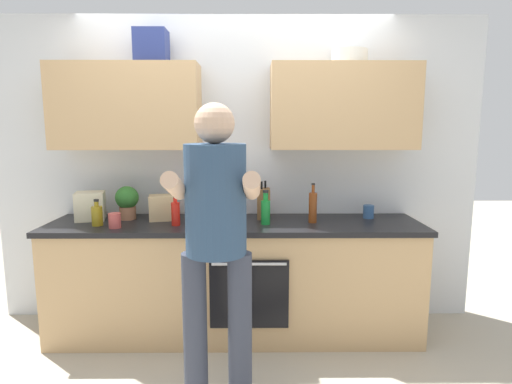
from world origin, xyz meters
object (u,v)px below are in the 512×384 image
object	(u,v)px
bottle_oil	(97,215)
cup_tea	(368,212)
grocery_bag_crisps	(204,213)
grocery_bag_rice	(90,206)
knife_block	(263,203)
bottle_soda	(266,210)
bottle_hotsauce	(176,213)
cup_ceramic	(115,221)
grocery_bag_bread	(162,207)
person_standing	(216,232)
bottle_water	(222,206)
potted_herb	(127,201)
bottle_vinegar	(313,207)

from	to	relation	value
bottle_oil	cup_tea	bearing A→B (deg)	6.60
grocery_bag_crisps	grocery_bag_rice	bearing A→B (deg)	173.05
cup_tea	knife_block	xyz separation A→B (m)	(-0.84, -0.00, 0.07)
bottle_soda	bottle_hotsauce	bearing A→B (deg)	-177.05
bottle_soda	grocery_bag_rice	world-z (taller)	bottle_soda
bottle_oil	knife_block	world-z (taller)	knife_block
cup_ceramic	knife_block	bearing A→B (deg)	16.29
grocery_bag_rice	grocery_bag_bread	distance (m)	0.56
bottle_soda	cup_tea	xyz separation A→B (m)	(0.83, 0.21, -0.05)
person_standing	cup_tea	xyz separation A→B (m)	(1.13, 0.99, -0.09)
knife_block	cup_ceramic	bearing A→B (deg)	-163.71
knife_block	grocery_bag_crisps	world-z (taller)	knife_block
person_standing	knife_block	bearing A→B (deg)	73.73
bottle_water	bottle_oil	xyz separation A→B (m)	(-0.93, 0.06, -0.08)
bottle_hotsauce	bottle_oil	distance (m)	0.58
person_standing	bottle_water	bearing A→B (deg)	91.18
bottle_oil	knife_block	distance (m)	1.26
person_standing	grocery_bag_rice	distance (m)	1.43
cup_tea	person_standing	bearing A→B (deg)	-138.70
person_standing	potted_herb	world-z (taller)	person_standing
person_standing	bottle_water	size ratio (longest dim) A/B	4.86
bottle_soda	bottle_vinegar	bearing A→B (deg)	7.89
bottle_hotsauce	grocery_bag_bread	size ratio (longest dim) A/B	1.17
grocery_bag_bread	bottle_water	bearing A→B (deg)	-27.36
bottle_hotsauce	knife_block	xyz separation A→B (m)	(0.65, 0.24, 0.03)
knife_block	potted_herb	size ratio (longest dim) A/B	1.14
bottle_hotsauce	knife_block	world-z (taller)	knife_block
bottle_water	grocery_bag_crisps	world-z (taller)	bottle_water
bottle_soda	potted_herb	distance (m)	1.10
bottle_water	cup_ceramic	xyz separation A→B (m)	(-0.78, -0.02, -0.10)
knife_block	grocery_bag_bread	world-z (taller)	knife_block
bottle_vinegar	cup_ceramic	world-z (taller)	bottle_vinegar
grocery_bag_bread	grocery_bag_crisps	xyz separation A→B (m)	(0.34, -0.11, -0.02)
grocery_bag_rice	knife_block	bearing A→B (deg)	1.81
cup_tea	grocery_bag_rice	xyz separation A→B (m)	(-2.20, -0.04, 0.06)
bottle_water	cup_tea	xyz separation A→B (m)	(1.14, 0.30, -0.10)
bottle_hotsauce	cup_ceramic	world-z (taller)	bottle_hotsauce
cup_ceramic	grocery_bag_crisps	bearing A→B (deg)	14.64
knife_block	grocery_bag_rice	bearing A→B (deg)	-178.19
grocery_bag_bread	grocery_bag_rice	bearing A→B (deg)	-179.60
cup_ceramic	grocery_bag_crisps	xyz separation A→B (m)	(0.62, 0.16, 0.02)
cup_ceramic	grocery_bag_crisps	distance (m)	0.64
cup_tea	knife_block	bearing A→B (deg)	-179.89
bottle_hotsauce	cup_tea	world-z (taller)	bottle_hotsauce
bottle_soda	cup_tea	distance (m)	0.86
person_standing	grocery_bag_bread	distance (m)	1.08
bottle_soda	potted_herb	size ratio (longest dim) A/B	0.98
bottle_soda	person_standing	bearing A→B (deg)	-110.88
bottle_hotsauce	grocery_bag_rice	bearing A→B (deg)	164.48
bottle_soda	potted_herb	bearing A→B (deg)	170.55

